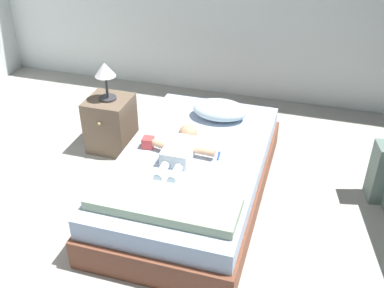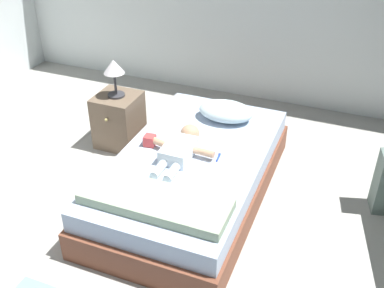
{
  "view_description": "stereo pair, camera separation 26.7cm",
  "coord_description": "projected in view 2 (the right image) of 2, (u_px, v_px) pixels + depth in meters",
  "views": [
    {
      "loc": [
        0.89,
        -1.9,
        2.42
      ],
      "look_at": [
        0.02,
        0.99,
        0.5
      ],
      "focal_mm": 43.03,
      "sensor_mm": 36.0,
      "label": 1
    },
    {
      "loc": [
        1.14,
        -1.82,
        2.42
      ],
      "look_at": [
        0.02,
        0.99,
        0.5
      ],
      "focal_mm": 43.03,
      "sensor_mm": 36.0,
      "label": 2
    }
  ],
  "objects": [
    {
      "name": "blanket",
      "position": [
        155.0,
        201.0,
        3.09
      ],
      "size": [
        1.03,
        0.36,
        0.07
      ],
      "color": "#95AA8C",
      "rests_on": "bed"
    },
    {
      "name": "lamp",
      "position": [
        114.0,
        70.0,
        4.12
      ],
      "size": [
        0.19,
        0.19,
        0.36
      ],
      "color": "#333338",
      "rests_on": "nightstand"
    },
    {
      "name": "baby",
      "position": [
        181.0,
        148.0,
        3.61
      ],
      "size": [
        0.55,
        0.66,
        0.16
      ],
      "color": "white",
      "rests_on": "bed"
    },
    {
      "name": "pillow",
      "position": [
        226.0,
        111.0,
        4.08
      ],
      "size": [
        0.49,
        0.34,
        0.15
      ],
      "color": "silver",
      "rests_on": "bed"
    },
    {
      "name": "toy_block",
      "position": [
        150.0,
        140.0,
        3.73
      ],
      "size": [
        0.1,
        0.1,
        0.09
      ],
      "color": "#DD4242",
      "rests_on": "bed"
    },
    {
      "name": "nightstand",
      "position": [
        119.0,
        120.0,
        4.39
      ],
      "size": [
        0.39,
        0.42,
        0.51
      ],
      "color": "brown",
      "rests_on": "ground_plane"
    },
    {
      "name": "ground_plane",
      "position": [
        135.0,
        280.0,
        3.08
      ],
      "size": [
        8.0,
        8.0,
        0.0
      ],
      "primitive_type": "plane",
      "color": "#ABA8A1"
    },
    {
      "name": "toothbrush",
      "position": [
        219.0,
        156.0,
        3.6
      ],
      "size": [
        0.02,
        0.12,
        0.02
      ],
      "color": "blue",
      "rests_on": "bed"
    },
    {
      "name": "bed",
      "position": [
        192.0,
        175.0,
        3.74
      ],
      "size": [
        1.14,
        2.03,
        0.4
      ],
      "color": "brown",
      "rests_on": "ground_plane"
    }
  ]
}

